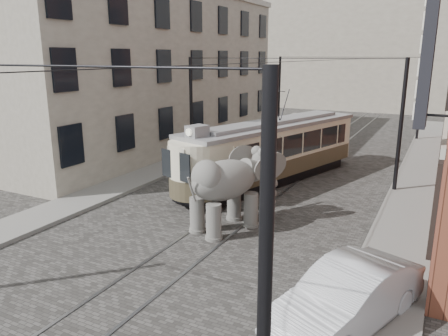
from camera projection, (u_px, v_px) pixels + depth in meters
The scene contains 10 objects.
ground at pixel (235, 215), 16.97m from camera, with size 120.00×120.00×0.00m, color #494744.
tram_rails at pixel (235, 215), 16.96m from camera, with size 1.54×80.00×0.02m, color slate, non-canonical shape.
sidewalk_right at pixel (398, 243), 14.30m from camera, with size 2.00×60.00×0.15m, color slate.
sidewalk_left at pixel (107, 191), 19.82m from camera, with size 2.00×60.00×0.15m, color slate.
stucco_building at pixel (153, 72), 29.17m from camera, with size 7.00×24.00×10.00m, color gray.
distant_block at pixel (387, 47), 49.63m from camera, with size 28.00×10.00×14.00m, color gray.
catenary at pixel (277, 122), 20.60m from camera, with size 11.00×30.20×6.00m, color black, non-canonical shape.
tram at pixel (274, 137), 21.04m from camera, with size 2.34×11.35×4.50m, color beige, non-canonical shape.
elephant at pixel (224, 191), 15.34m from camera, with size 2.54×4.61×2.82m, color slate, non-canonical shape.
parked_car at pixel (348, 297), 9.90m from camera, with size 1.57×4.47×1.47m, color #B0B1B5.
Camera 1 is at (6.90, -14.38, 6.09)m, focal length 34.70 mm.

